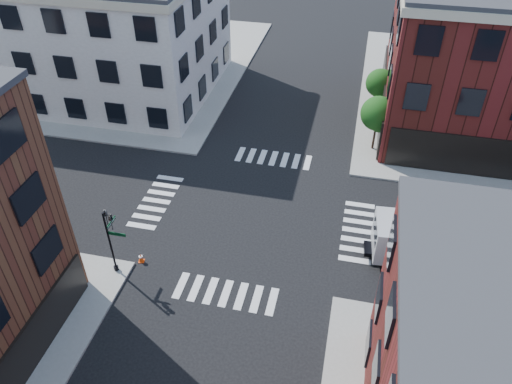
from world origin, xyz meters
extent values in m
plane|color=black|center=(0.00, 0.00, 0.00)|extent=(120.00, 120.00, 0.00)
cube|color=gray|center=(-21.00, 21.00, 0.07)|extent=(30.00, 30.00, 0.15)
cube|color=beige|center=(-19.00, 16.00, 5.50)|extent=(22.00, 16.00, 11.00)
cylinder|color=black|center=(7.50, 10.00, 0.89)|extent=(0.18, 0.18, 1.47)
cylinder|color=black|center=(7.50, 10.00, 1.62)|extent=(0.12, 0.12, 1.47)
sphere|color=#103B10|center=(7.50, 10.00, 3.30)|extent=(2.69, 2.69, 2.69)
sphere|color=#103B10|center=(7.75, 9.90, 2.75)|extent=(1.85, 1.85, 1.85)
cylinder|color=black|center=(7.50, 16.00, 0.81)|extent=(0.18, 0.18, 1.33)
cylinder|color=black|center=(7.50, 16.00, 1.48)|extent=(0.12, 0.12, 1.33)
sphere|color=#103B10|center=(7.50, 16.00, 3.00)|extent=(2.43, 2.43, 2.43)
sphere|color=#103B10|center=(7.75, 15.90, 2.51)|extent=(1.67, 1.67, 1.67)
cylinder|color=black|center=(-6.80, -6.80, 2.30)|extent=(0.12, 0.12, 4.60)
cylinder|color=black|center=(-6.80, -6.80, 0.30)|extent=(0.28, 0.28, 0.30)
cube|color=#053819|center=(-6.25, -6.80, 3.15)|extent=(1.10, 0.03, 0.22)
cube|color=#053819|center=(-6.80, -6.25, 3.40)|extent=(0.03, 1.10, 0.22)
imported|color=black|center=(-6.45, -6.70, 3.90)|extent=(0.22, 0.18, 1.10)
imported|color=black|center=(-6.90, -6.45, 3.90)|extent=(0.18, 0.22, 1.10)
cube|color=silver|center=(13.32, -1.69, 2.38)|extent=(6.77, 3.35, 3.51)
cube|color=maroon|center=(13.43, -3.12, 2.38)|extent=(2.48, 0.24, 0.79)
cube|color=maroon|center=(13.20, -0.26, 2.38)|extent=(2.48, 0.24, 0.79)
cube|color=#B9B8BB|center=(9.03, -2.04, 1.75)|extent=(2.47, 2.89, 2.26)
cube|color=black|center=(7.96, -2.12, 2.15)|extent=(0.29, 2.15, 1.02)
cube|color=black|center=(11.97, -1.80, 0.57)|extent=(9.11, 1.85, 0.28)
cylinder|color=black|center=(9.13, -3.22, 0.57)|extent=(1.16, 0.49, 1.13)
cylinder|color=black|center=(8.94, -0.85, 0.57)|extent=(1.16, 0.49, 1.13)
cylinder|color=black|center=(13.19, -2.89, 0.57)|extent=(1.16, 0.49, 1.13)
cylinder|color=black|center=(13.00, -0.52, 0.57)|extent=(1.16, 0.49, 1.13)
cylinder|color=black|center=(15.90, -2.68, 0.57)|extent=(1.16, 0.49, 1.13)
cylinder|color=black|center=(15.70, -0.31, 0.57)|extent=(1.16, 0.49, 1.13)
cube|color=#F9440B|center=(-5.70, -5.70, 0.02)|extent=(0.41, 0.41, 0.04)
cone|color=#F9440B|center=(-5.70, -5.70, 0.31)|extent=(0.39, 0.39, 0.63)
cylinder|color=white|center=(-5.70, -5.70, 0.40)|extent=(0.24, 0.24, 0.07)
camera|label=1|loc=(5.84, -24.92, 22.16)|focal=35.00mm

